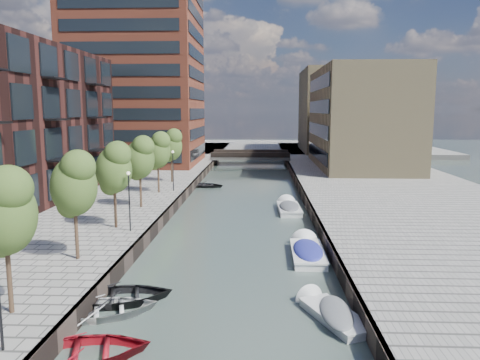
# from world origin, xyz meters

# --- Properties ---
(water) EXTENTS (300.00, 300.00, 0.00)m
(water) POSITION_xyz_m (0.00, 40.00, 0.00)
(water) COLOR #38473F
(water) RESTS_ON ground
(quay_right) EXTENTS (20.00, 140.00, 1.00)m
(quay_right) POSITION_xyz_m (16.00, 40.00, 0.50)
(quay_right) COLOR gray
(quay_right) RESTS_ON ground
(quay_wall_left) EXTENTS (0.25, 140.00, 1.00)m
(quay_wall_left) POSITION_xyz_m (-6.10, 40.00, 0.50)
(quay_wall_left) COLOR #332823
(quay_wall_left) RESTS_ON ground
(quay_wall_right) EXTENTS (0.25, 140.00, 1.00)m
(quay_wall_right) POSITION_xyz_m (6.10, 40.00, 0.50)
(quay_wall_right) COLOR #332823
(quay_wall_right) RESTS_ON ground
(far_closure) EXTENTS (80.00, 40.00, 1.00)m
(far_closure) POSITION_xyz_m (0.00, 100.00, 0.50)
(far_closure) COLOR gray
(far_closure) RESTS_ON ground
(tower) EXTENTS (18.00, 18.00, 30.00)m
(tower) POSITION_xyz_m (-17.00, 65.00, 16.00)
(tower) COLOR brown
(tower) RESTS_ON quay_left
(tan_block_near) EXTENTS (12.00, 25.00, 14.00)m
(tan_block_near) POSITION_xyz_m (16.00, 62.00, 8.00)
(tan_block_near) COLOR #94825A
(tan_block_near) RESTS_ON quay_right
(tan_block_far) EXTENTS (12.00, 20.00, 16.00)m
(tan_block_far) POSITION_xyz_m (16.00, 88.00, 9.00)
(tan_block_far) COLOR #94825A
(tan_block_far) RESTS_ON quay_right
(bridge) EXTENTS (13.00, 6.00, 1.30)m
(bridge) POSITION_xyz_m (0.00, 72.00, 1.39)
(bridge) COLOR gray
(bridge) RESTS_ON ground
(tree_1) EXTENTS (2.50, 2.50, 5.95)m
(tree_1) POSITION_xyz_m (-8.50, 11.00, 5.31)
(tree_1) COLOR #382619
(tree_1) RESTS_ON quay_left
(tree_2) EXTENTS (2.50, 2.50, 5.95)m
(tree_2) POSITION_xyz_m (-8.50, 18.00, 5.31)
(tree_2) COLOR #382619
(tree_2) RESTS_ON quay_left
(tree_3) EXTENTS (2.50, 2.50, 5.95)m
(tree_3) POSITION_xyz_m (-8.50, 25.00, 5.31)
(tree_3) COLOR #382619
(tree_3) RESTS_ON quay_left
(tree_4) EXTENTS (2.50, 2.50, 5.95)m
(tree_4) POSITION_xyz_m (-8.50, 32.00, 5.31)
(tree_4) COLOR #382619
(tree_4) RESTS_ON quay_left
(tree_5) EXTENTS (2.50, 2.50, 5.95)m
(tree_5) POSITION_xyz_m (-8.50, 39.00, 5.31)
(tree_5) COLOR #382619
(tree_5) RESTS_ON quay_left
(tree_6) EXTENTS (2.50, 2.50, 5.95)m
(tree_6) POSITION_xyz_m (-8.50, 46.00, 5.31)
(tree_6) COLOR #382619
(tree_6) RESTS_ON quay_left
(lamp_1) EXTENTS (0.24, 0.24, 4.12)m
(lamp_1) POSITION_xyz_m (-7.20, 24.00, 3.51)
(lamp_1) COLOR black
(lamp_1) RESTS_ON quay_left
(lamp_2) EXTENTS (0.24, 0.24, 4.12)m
(lamp_2) POSITION_xyz_m (-7.20, 40.00, 3.51)
(lamp_2) COLOR black
(lamp_2) RESTS_ON quay_left
(sloop_1) EXTENTS (5.98, 4.95, 1.07)m
(sloop_1) POSITION_xyz_m (-5.12, 14.47, 0.00)
(sloop_1) COLOR black
(sloop_1) RESTS_ON ground
(sloop_2) EXTENTS (5.77, 4.79, 1.03)m
(sloop_2) POSITION_xyz_m (-4.89, 9.27, 0.00)
(sloop_2) COLOR maroon
(sloop_2) RESTS_ON ground
(sloop_3) EXTENTS (5.77, 4.88, 1.02)m
(sloop_3) POSITION_xyz_m (-5.40, 13.01, 0.00)
(sloop_3) COLOR silver
(sloop_3) RESTS_ON ground
(sloop_4) EXTENTS (4.93, 3.88, 0.93)m
(sloop_4) POSITION_xyz_m (-4.97, 48.46, 0.00)
(sloop_4) COLOR black
(sloop_4) RESTS_ON ground
(motorboat_1) EXTENTS (3.17, 4.69, 1.48)m
(motorboat_1) POSITION_xyz_m (4.88, 13.31, 0.18)
(motorboat_1) COLOR silver
(motorboat_1) RESTS_ON ground
(motorboat_3) EXTENTS (2.08, 5.77, 1.92)m
(motorboat_3) POSITION_xyz_m (4.70, 22.32, 0.23)
(motorboat_3) COLOR white
(motorboat_3) RESTS_ON ground
(motorboat_4) EXTENTS (2.13, 5.71, 1.88)m
(motorboat_4) POSITION_xyz_m (4.30, 35.72, 0.23)
(motorboat_4) COLOR silver
(motorboat_4) RESTS_ON ground
(car) EXTENTS (2.28, 4.42, 1.44)m
(car) POSITION_xyz_m (11.69, 61.81, 1.72)
(car) COLOR silver
(car) RESTS_ON quay_right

